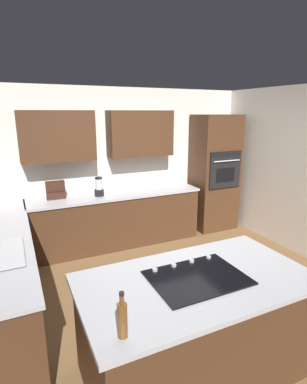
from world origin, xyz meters
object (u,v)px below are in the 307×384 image
spice_rack (56,190)px  oil_bottle (122,319)px  wall_oven (214,173)px  cooktop (197,277)px  blender (99,188)px

spice_rack → oil_bottle: (0.06, 3.24, -0.02)m
wall_oven → oil_bottle: (2.96, 3.16, -0.06)m
cooktop → oil_bottle: (0.76, 0.37, 0.11)m
cooktop → oil_bottle: bearing=25.8°
wall_oven → spice_rack: wall_oven is taller
blender → spice_rack: 0.66m
cooktop → oil_bottle: size_ratio=2.52×
spice_rack → oil_bottle: 3.24m
wall_oven → cooktop: (2.20, 2.79, -0.17)m
cooktop → spice_rack: (0.70, -2.87, 0.13)m
cooktop → oil_bottle: oil_bottle is taller
wall_oven → cooktop: size_ratio=2.84×
spice_rack → cooktop: bearing=103.7°
wall_oven → cooktop: bearing=51.7°
wall_oven → oil_bottle: bearing=46.8°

